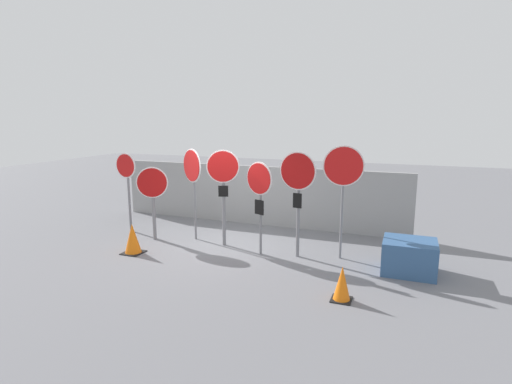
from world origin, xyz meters
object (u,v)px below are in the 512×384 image
Objects in this scene: stop_sign_4 at (259,186)px; stop_sign_2 at (192,171)px; stop_sign_5 at (298,183)px; traffic_cone_1 at (342,284)px; traffic_cone_0 at (133,239)px; storage_crate at (409,257)px; stop_sign_1 at (153,190)px; stop_sign_0 at (127,175)px; stop_sign_6 at (343,173)px; stop_sign_3 at (223,179)px.

stop_sign_2 is at bearing -170.89° from stop_sign_4.
stop_sign_5 is 3.88× the size of traffic_cone_1.
traffic_cone_0 is 0.68× the size of storage_crate.
stop_sign_4 is at bearing 142.08° from traffic_cone_1.
storage_crate is (6.20, 0.01, -0.98)m from stop_sign_1.
stop_sign_1 is 3.08× the size of traffic_cone_1.
traffic_cone_1 is (1.32, -1.84, -1.42)m from stop_sign_5.
stop_sign_6 is at bearing 5.29° from stop_sign_0.
traffic_cone_1 is at bearing -87.39° from stop_sign_6.
storage_crate is at bearing 9.88° from traffic_cone_0.
storage_crate is at bearing 3.09° from stop_sign_0.
traffic_cone_0 reaches higher than storage_crate.
stop_sign_5 reaches higher than storage_crate.
stop_sign_3 reaches higher than stop_sign_1.
stop_sign_1 is 2.96m from stop_sign_4.
traffic_cone_0 is at bearing -170.12° from storage_crate.
stop_sign_1 is at bearing -170.69° from stop_sign_5.
stop_sign_5 is (2.86, -0.34, -0.07)m from stop_sign_2.
stop_sign_2 is 3.32× the size of traffic_cone_0.
stop_sign_2 reaches higher than stop_sign_4.
stop_sign_2 is 0.93× the size of stop_sign_6.
stop_sign_3 is 1.91m from stop_sign_5.
stop_sign_0 is 3.53× the size of traffic_cone_1.
stop_sign_1 reaches higher than traffic_cone_0.
stop_sign_3 is at bearing 148.36° from traffic_cone_1.
stop_sign_0 is 2.28m from traffic_cone_0.
traffic_cone_0 is 5.04m from traffic_cone_1.
stop_sign_5 reaches higher than stop_sign_3.
traffic_cone_0 is (0.13, -1.05, -0.97)m from stop_sign_1.
stop_sign_0 is at bearing 154.54° from stop_sign_3.
traffic_cone_1 is at bearing -46.07° from stop_sign_5.
traffic_cone_1 is at bearing -47.93° from stop_sign_1.
stop_sign_4 is 3.50m from storage_crate.
stop_sign_1 reaches higher than storage_crate.
stop_sign_3 is 1.10× the size of stop_sign_4.
stop_sign_2 is 3.82m from stop_sign_6.
stop_sign_2 is 4.94m from traffic_cone_1.
stop_sign_2 is at bearing 6.52° from stop_sign_0.
stop_sign_3 reaches higher than stop_sign_2.
stop_sign_6 is (1.81, 0.38, 0.35)m from stop_sign_4.
stop_sign_4 is 2.07× the size of storage_crate.
stop_sign_6 is 3.58× the size of traffic_cone_0.
stop_sign_1 is at bearing -179.92° from storage_crate.
stop_sign_6 is (0.95, 0.24, 0.23)m from stop_sign_5.
traffic_cone_0 is (1.24, -1.45, -1.25)m from stop_sign_0.
stop_sign_0 is 1.15× the size of stop_sign_1.
stop_sign_1 is 0.81× the size of stop_sign_2.
stop_sign_2 is 3.81× the size of traffic_cone_1.
stop_sign_4 is at bearing -0.40° from stop_sign_0.
stop_sign_2 is 0.99× the size of stop_sign_3.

